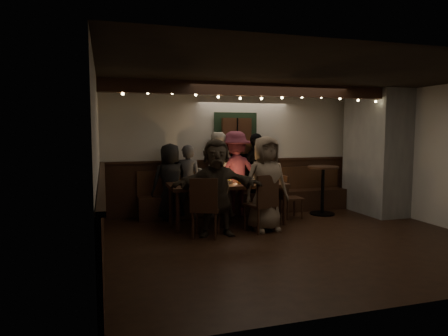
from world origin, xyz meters
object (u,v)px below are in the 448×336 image
object	(u,v)px
dining_table	(227,187)
person_e	(257,174)
chair_end	(287,194)
chair_near_left	(205,204)
person_g	(266,184)
person_c	(216,174)
person_f	(216,187)
person_d	(235,174)
person_a	(170,182)
chair_near_right	(264,200)
high_top	(323,184)
person_b	(188,182)

from	to	relation	value
dining_table	person_e	xyz separation A→B (m)	(0.90, 0.76, 0.14)
dining_table	chair_end	distance (m)	1.33
chair_near_left	person_g	xyz separation A→B (m)	(1.15, 0.19, 0.27)
person_e	dining_table	bearing A→B (deg)	20.95
person_c	person_f	world-z (taller)	person_c
person_d	person_f	size ratio (longest dim) A/B	1.07
dining_table	person_g	xyz separation A→B (m)	(0.51, -0.67, 0.12)
person_d	person_c	bearing A→B (deg)	-15.25
person_a	person_c	bearing A→B (deg)	174.00
dining_table	chair_near_right	world-z (taller)	chair_near_right
person_e	high_top	bearing A→B (deg)	139.48
person_c	person_a	bearing A→B (deg)	7.73
person_b	person_d	distance (m)	1.01
person_g	person_a	bearing A→B (deg)	132.92
chair_near_right	person_e	bearing A→B (deg)	72.65
chair_end	person_d	bearing A→B (deg)	148.16
chair_near_right	high_top	bearing A→B (deg)	30.11
dining_table	chair_near_right	size ratio (longest dim) A/B	2.14
dining_table	chair_near_left	distance (m)	1.08
dining_table	person_e	size ratio (longest dim) A/B	1.28
chair_near_left	person_a	size ratio (longest dim) A/B	0.67
chair_near_left	high_top	xyz separation A→B (m)	(2.83, 1.10, 0.08)
person_b	high_top	bearing A→B (deg)	-166.27
dining_table	person_d	distance (m)	0.80
chair_near_left	person_e	size ratio (longest dim) A/B	0.59
chair_near_right	person_a	size ratio (longest dim) A/B	0.67
dining_table	chair_near_left	xyz separation A→B (m)	(-0.64, -0.85, -0.14)
chair_end	chair_near_right	bearing A→B (deg)	-135.02
chair_end	person_f	distance (m)	1.94
dining_table	person_f	world-z (taller)	person_f
chair_near_right	person_b	bearing A→B (deg)	125.66
dining_table	chair_near_left	world-z (taller)	chair_near_left
person_a	person_e	world-z (taller)	person_e
dining_table	person_g	bearing A→B (deg)	-52.62
dining_table	person_c	bearing A→B (deg)	90.02
person_g	high_top	bearing A→B (deg)	24.57
chair_near_left	chair_end	xyz separation A→B (m)	(1.95, 0.96, -0.07)
person_c	person_g	xyz separation A→B (m)	(0.51, -1.41, -0.03)
person_a	person_b	world-z (taller)	person_a
person_e	person_g	bearing A→B (deg)	55.51
person_d	chair_near_left	bearing A→B (deg)	50.43
person_c	high_top	bearing A→B (deg)	172.43
dining_table	person_d	size ratio (longest dim) A/B	1.25
person_g	person_c	bearing A→B (deg)	105.73
person_c	person_f	xyz separation A→B (m)	(-0.41, -1.48, -0.05)
high_top	person_a	bearing A→B (deg)	171.80
chair_near_right	high_top	distance (m)	2.04
high_top	person_g	bearing A→B (deg)	-151.35
person_e	chair_end	bearing A→B (deg)	103.08
dining_table	chair_end	size ratio (longest dim) A/B	2.49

